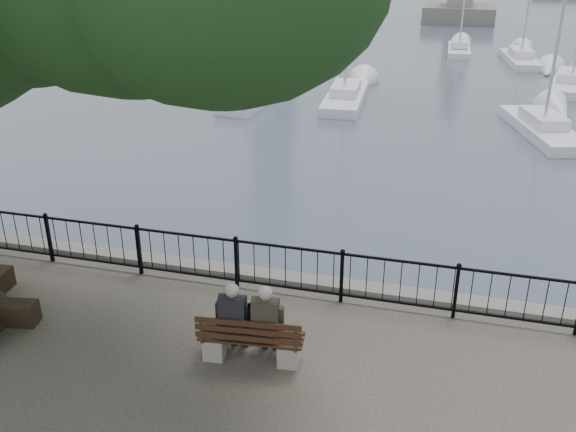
% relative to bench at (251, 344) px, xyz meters
% --- Properties ---
extents(harbor, '(260.00, 260.00, 1.20)m').
position_rel_bench_xyz_m(harbor, '(0.04, 2.57, -0.80)').
color(harbor, '#5F5E58').
rests_on(harbor, ground).
extents(railing, '(22.06, 0.06, 1.00)m').
position_rel_bench_xyz_m(railing, '(0.04, 2.07, 0.26)').
color(railing, black).
rests_on(railing, ground).
extents(bench, '(1.69, 0.66, 0.87)m').
position_rel_bench_xyz_m(bench, '(0.00, 0.00, 0.00)').
color(bench, gray).
rests_on(bench, ground).
extents(person_left, '(0.42, 0.71, 1.38)m').
position_rel_bench_xyz_m(person_left, '(-0.27, 0.07, 0.33)').
color(person_left, black).
rests_on(person_left, ground).
extents(person_right, '(0.42, 0.71, 1.38)m').
position_rel_bench_xyz_m(person_right, '(0.23, 0.12, 0.33)').
color(person_right, '#282520').
rests_on(person_right, ground).
extents(sailboat_a, '(2.03, 5.39, 9.01)m').
position_rel_bench_xyz_m(sailboat_a, '(-6.09, 19.21, -1.02)').
color(sailboat_a, silver).
rests_on(sailboat_a, ground).
extents(sailboat_b, '(1.94, 5.84, 11.76)m').
position_rel_bench_xyz_m(sailboat_b, '(-2.19, 20.33, -0.97)').
color(sailboat_b, silver).
rests_on(sailboat_b, ground).
extents(sailboat_c, '(3.06, 5.83, 10.36)m').
position_rel_bench_xyz_m(sailboat_c, '(5.94, 17.46, -1.00)').
color(sailboat_c, silver).
rests_on(sailboat_c, ground).
extents(sailboat_d, '(2.70, 5.94, 10.29)m').
position_rel_bench_xyz_m(sailboat_d, '(7.95, 25.96, -1.00)').
color(sailboat_d, silver).
rests_on(sailboat_d, ground).
extents(sailboat_e, '(3.51, 6.43, 13.11)m').
position_rel_bench_xyz_m(sailboat_e, '(-9.24, 28.76, -0.95)').
color(sailboat_e, silver).
rests_on(sailboat_e, ground).
extents(sailboat_f, '(1.46, 4.83, 9.78)m').
position_rel_bench_xyz_m(sailboat_f, '(2.46, 34.33, -0.99)').
color(sailboat_f, silver).
rests_on(sailboat_f, ground).
extents(sailboat_g, '(2.24, 5.59, 10.35)m').
position_rel_bench_xyz_m(sailboat_g, '(5.95, 31.96, -0.99)').
color(sailboat_g, silver).
rests_on(sailboat_g, ground).
extents(sailboat_h, '(2.27, 5.66, 11.67)m').
position_rel_bench_xyz_m(sailboat_h, '(-5.43, 42.82, -0.96)').
color(sailboat_h, silver).
rests_on(sailboat_h, ground).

